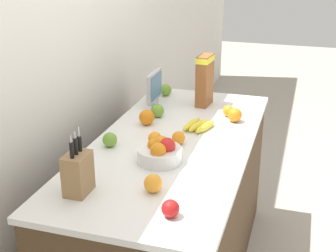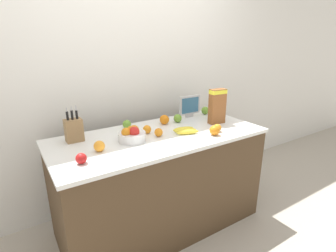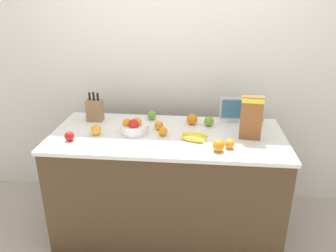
{
  "view_description": "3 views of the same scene",
  "coord_description": "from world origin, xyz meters",
  "px_view_note": "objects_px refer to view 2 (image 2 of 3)",
  "views": [
    {
      "loc": [
        -2.19,
        -0.64,
        1.9
      ],
      "look_at": [
        -0.0,
        0.03,
        0.98
      ],
      "focal_mm": 50.0,
      "sensor_mm": 36.0,
      "label": 1
    },
    {
      "loc": [
        -1.06,
        -1.79,
        1.66
      ],
      "look_at": [
        0.1,
        0.02,
        0.95
      ],
      "focal_mm": 28.0,
      "sensor_mm": 36.0,
      "label": 2
    },
    {
      "loc": [
        0.23,
        -2.31,
        1.91
      ],
      "look_at": [
        0.0,
        0.02,
        0.95
      ],
      "focal_mm": 35.0,
      "sensor_mm": 36.0,
      "label": 3
    }
  ],
  "objects_px": {
    "orange_front_center": "(147,129)",
    "orange_back_center": "(99,146)",
    "orange_near_bowl": "(215,130)",
    "orange_mid_right": "(164,120)",
    "cereal_box": "(217,105)",
    "apple_middle": "(127,124)",
    "apple_near_bananas": "(178,118)",
    "fruit_bowl": "(132,135)",
    "apple_rightmost": "(81,158)",
    "orange_front_right": "(159,132)",
    "small_monitor": "(190,106)",
    "banana_bunch": "(185,131)",
    "knife_block": "(74,130)",
    "apple_leftmost": "(205,110)",
    "orange_front_left": "(217,128)"
  },
  "relations": [
    {
      "from": "knife_block",
      "to": "orange_front_center",
      "type": "relative_size",
      "value": 3.98
    },
    {
      "from": "apple_rightmost",
      "to": "orange_back_center",
      "type": "height_order",
      "value": "orange_back_center"
    },
    {
      "from": "small_monitor",
      "to": "banana_bunch",
      "type": "bearing_deg",
      "value": -131.05
    },
    {
      "from": "knife_block",
      "to": "fruit_bowl",
      "type": "relative_size",
      "value": 1.32
    },
    {
      "from": "orange_front_left",
      "to": "orange_front_center",
      "type": "distance_m",
      "value": 0.61
    },
    {
      "from": "apple_near_bananas",
      "to": "apple_middle",
      "type": "xyz_separation_m",
      "value": [
        -0.49,
        0.1,
        -0.0
      ]
    },
    {
      "from": "small_monitor",
      "to": "apple_near_bananas",
      "type": "distance_m",
      "value": 0.24
    },
    {
      "from": "small_monitor",
      "to": "orange_mid_right",
      "type": "relative_size",
      "value": 2.72
    },
    {
      "from": "apple_middle",
      "to": "orange_near_bowl",
      "type": "relative_size",
      "value": 0.9
    },
    {
      "from": "banana_bunch",
      "to": "orange_back_center",
      "type": "relative_size",
      "value": 2.68
    },
    {
      "from": "apple_middle",
      "to": "orange_near_bowl",
      "type": "xyz_separation_m",
      "value": [
        0.54,
        -0.56,
        0.0
      ]
    },
    {
      "from": "cereal_box",
      "to": "orange_front_right",
      "type": "xyz_separation_m",
      "value": [
        -0.65,
        -0.01,
        -0.14
      ]
    },
    {
      "from": "apple_rightmost",
      "to": "orange_front_center",
      "type": "height_order",
      "value": "same"
    },
    {
      "from": "apple_leftmost",
      "to": "orange_near_bowl",
      "type": "relative_size",
      "value": 0.97
    },
    {
      "from": "orange_near_bowl",
      "to": "orange_front_center",
      "type": "relative_size",
      "value": 1.18
    },
    {
      "from": "knife_block",
      "to": "orange_mid_right",
      "type": "distance_m",
      "value": 0.82
    },
    {
      "from": "apple_near_bananas",
      "to": "orange_front_center",
      "type": "xyz_separation_m",
      "value": [
        -0.4,
        -0.12,
        -0.0
      ]
    },
    {
      "from": "small_monitor",
      "to": "orange_near_bowl",
      "type": "relative_size",
      "value": 2.86
    },
    {
      "from": "cereal_box",
      "to": "orange_front_right",
      "type": "relative_size",
      "value": 4.68
    },
    {
      "from": "banana_bunch",
      "to": "apple_middle",
      "type": "distance_m",
      "value": 0.53
    },
    {
      "from": "apple_middle",
      "to": "orange_mid_right",
      "type": "height_order",
      "value": "orange_mid_right"
    },
    {
      "from": "orange_front_left",
      "to": "cereal_box",
      "type": "bearing_deg",
      "value": 49.41
    },
    {
      "from": "fruit_bowl",
      "to": "orange_mid_right",
      "type": "distance_m",
      "value": 0.5
    },
    {
      "from": "fruit_bowl",
      "to": "apple_middle",
      "type": "xyz_separation_m",
      "value": [
        0.09,
        0.3,
        -0.01
      ]
    },
    {
      "from": "small_monitor",
      "to": "apple_leftmost",
      "type": "bearing_deg",
      "value": -3.3
    },
    {
      "from": "small_monitor",
      "to": "apple_rightmost",
      "type": "xyz_separation_m",
      "value": [
        -1.23,
        -0.48,
        -0.08
      ]
    },
    {
      "from": "apple_leftmost",
      "to": "orange_front_right",
      "type": "bearing_deg",
      "value": -157.95
    },
    {
      "from": "apple_rightmost",
      "to": "orange_back_center",
      "type": "bearing_deg",
      "value": 37.87
    },
    {
      "from": "orange_front_center",
      "to": "orange_back_center",
      "type": "bearing_deg",
      "value": -162.34
    },
    {
      "from": "orange_near_bowl",
      "to": "orange_mid_right",
      "type": "height_order",
      "value": "orange_mid_right"
    },
    {
      "from": "apple_middle",
      "to": "orange_front_center",
      "type": "distance_m",
      "value": 0.23
    },
    {
      "from": "small_monitor",
      "to": "orange_front_right",
      "type": "xyz_separation_m",
      "value": [
        -0.56,
        -0.32,
        -0.08
      ]
    },
    {
      "from": "orange_near_bowl",
      "to": "cereal_box",
      "type": "bearing_deg",
      "value": 44.83
    },
    {
      "from": "small_monitor",
      "to": "apple_middle",
      "type": "bearing_deg",
      "value": 179.15
    },
    {
      "from": "cereal_box",
      "to": "apple_middle",
      "type": "xyz_separation_m",
      "value": [
        -0.78,
        0.32,
        -0.14
      ]
    },
    {
      "from": "fruit_bowl",
      "to": "apple_rightmost",
      "type": "bearing_deg",
      "value": -157.32
    },
    {
      "from": "orange_front_center",
      "to": "orange_front_right",
      "type": "bearing_deg",
      "value": -68.46
    },
    {
      "from": "orange_back_center",
      "to": "orange_front_right",
      "type": "bearing_deg",
      "value": 3.74
    },
    {
      "from": "banana_bunch",
      "to": "apple_near_bananas",
      "type": "xyz_separation_m",
      "value": [
        0.11,
        0.28,
        0.02
      ]
    },
    {
      "from": "orange_front_center",
      "to": "orange_mid_right",
      "type": "distance_m",
      "value": 0.29
    },
    {
      "from": "apple_near_bananas",
      "to": "orange_back_center",
      "type": "xyz_separation_m",
      "value": [
        -0.86,
        -0.27,
        -0.0
      ]
    },
    {
      "from": "fruit_bowl",
      "to": "orange_mid_right",
      "type": "xyz_separation_m",
      "value": [
        0.44,
        0.22,
        -0.01
      ]
    },
    {
      "from": "apple_middle",
      "to": "orange_front_center",
      "type": "relative_size",
      "value": 1.07
    },
    {
      "from": "apple_rightmost",
      "to": "knife_block",
      "type": "bearing_deg",
      "value": 81.38
    },
    {
      "from": "apple_middle",
      "to": "knife_block",
      "type": "bearing_deg",
      "value": -172.13
    },
    {
      "from": "apple_leftmost",
      "to": "orange_near_bowl",
      "type": "distance_m",
      "value": 0.64
    },
    {
      "from": "orange_front_right",
      "to": "orange_front_center",
      "type": "xyz_separation_m",
      "value": [
        -0.05,
        0.11,
        0.0
      ]
    },
    {
      "from": "small_monitor",
      "to": "orange_near_bowl",
      "type": "distance_m",
      "value": 0.57
    },
    {
      "from": "apple_rightmost",
      "to": "orange_near_bowl",
      "type": "relative_size",
      "value": 0.84
    },
    {
      "from": "knife_block",
      "to": "orange_front_right",
      "type": "xyz_separation_m",
      "value": [
        0.61,
        -0.27,
        -0.06
      ]
    }
  ]
}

